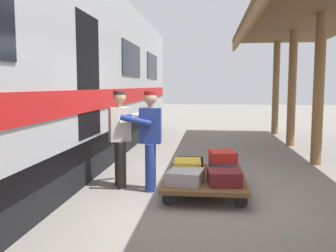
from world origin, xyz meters
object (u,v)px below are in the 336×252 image
at_px(suitcase_burgundy_valise, 222,161).
at_px(suitcase_black_hardshell, 189,163).
at_px(suitcase_slate_roller, 223,169).
at_px(suitcase_red_plastic, 223,156).
at_px(luggage_cart, 205,178).
at_px(suitcase_maroon_trunk, 224,178).
at_px(porter_in_overalls, 149,137).
at_px(train_car, 3,70).
at_px(suitcase_gray_aluminum, 185,177).
at_px(porter_by_door, 121,135).
at_px(suitcase_yellow_case, 188,168).

bearing_deg(suitcase_burgundy_valise, suitcase_black_hardshell, 0.00).
relative_size(suitcase_slate_roller, suitcase_red_plastic, 0.92).
distance_m(luggage_cart, suitcase_black_hardshell, 0.63).
relative_size(suitcase_slate_roller, suitcase_black_hardshell, 0.94).
bearing_deg(suitcase_maroon_trunk, porter_in_overalls, -23.22).
xyz_separation_m(train_car, suitcase_red_plastic, (-3.71, -0.25, -1.45)).
relative_size(train_car, suitcase_red_plastic, 39.47).
bearing_deg(suitcase_gray_aluminum, porter_by_door, -30.97).
xyz_separation_m(suitcase_gray_aluminum, porter_in_overalls, (0.66, -0.54, 0.54)).
bearing_deg(train_car, suitcase_slate_roller, -176.47).
relative_size(suitcase_maroon_trunk, suitcase_burgundy_valise, 0.95).
xyz_separation_m(suitcase_black_hardshell, porter_in_overalls, (0.66, 0.54, 0.56)).
bearing_deg(suitcase_gray_aluminum, suitcase_yellow_case, -90.00).
distance_m(train_car, suitcase_maroon_trunk, 4.09).
distance_m(suitcase_gray_aluminum, suitcase_black_hardshell, 1.08).
xyz_separation_m(porter_in_overalls, porter_by_door, (0.54, -0.18, 0.00)).
distance_m(suitcase_yellow_case, suitcase_slate_roller, 0.60).
xyz_separation_m(suitcase_gray_aluminum, porter_by_door, (1.19, -0.71, 0.54)).
bearing_deg(porter_in_overalls, suitcase_maroon_trunk, 156.78).
distance_m(suitcase_slate_roller, porter_by_door, 1.87).
distance_m(luggage_cart, porter_by_door, 1.65).
xyz_separation_m(suitcase_yellow_case, porter_by_door, (1.19, -0.17, 0.52)).
relative_size(suitcase_yellow_case, suitcase_red_plastic, 1.12).
bearing_deg(train_car, luggage_cart, -176.16).
bearing_deg(porter_in_overalls, suitcase_red_plastic, -178.98).
distance_m(suitcase_yellow_case, suitcase_gray_aluminum, 0.54).
relative_size(suitcase_slate_roller, suitcase_burgundy_valise, 0.87).
bearing_deg(porter_by_door, suitcase_black_hardshell, -162.91).
distance_m(porter_in_overalls, porter_by_door, 0.56).
bearing_deg(suitcase_yellow_case, suitcase_black_hardshell, -90.00).
distance_m(train_car, suitcase_red_plastic, 3.99).
height_order(suitcase_slate_roller, suitcase_red_plastic, suitcase_red_plastic).
xyz_separation_m(suitcase_maroon_trunk, suitcase_black_hardshell, (0.60, -1.08, -0.02)).
xyz_separation_m(suitcase_maroon_trunk, porter_by_door, (1.79, -0.71, 0.54)).
relative_size(train_car, suitcase_maroon_trunk, 39.44).
bearing_deg(porter_by_door, suitcase_burgundy_valise, -168.43).
relative_size(suitcase_gray_aluminum, suitcase_burgundy_valise, 1.08).
relative_size(suitcase_gray_aluminum, suitcase_red_plastic, 1.14).
bearing_deg(porter_by_door, suitcase_red_plastic, 175.04).
relative_size(suitcase_gray_aluminum, porter_by_door, 0.33).
bearing_deg(luggage_cart, suitcase_yellow_case, 0.00).
xyz_separation_m(luggage_cart, suitcase_slate_roller, (-0.30, 0.00, 0.17)).
xyz_separation_m(suitcase_maroon_trunk, suitcase_slate_roller, (0.00, -0.54, 0.01)).
relative_size(suitcase_yellow_case, suitcase_slate_roller, 1.22).
bearing_deg(luggage_cart, porter_by_door, -6.67).
bearing_deg(suitcase_slate_roller, suitcase_yellow_case, 0.00).
xyz_separation_m(train_car, suitcase_yellow_case, (-3.12, -0.23, -1.65)).
distance_m(suitcase_red_plastic, porter_by_door, 1.82).
xyz_separation_m(luggage_cart, porter_in_overalls, (0.96, 0.00, 0.69)).
relative_size(train_car, suitcase_slate_roller, 43.12).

